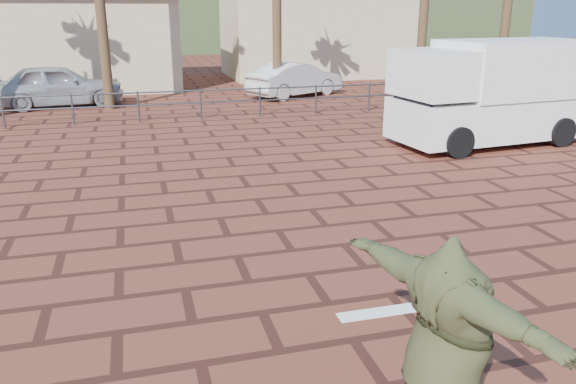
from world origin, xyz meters
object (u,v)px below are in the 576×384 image
Objects in this scene: skateboarder at (446,345)px; campervan at (493,90)px; car_silver at (58,86)px; car_white at (295,79)px.

skateboarder is 0.41× the size of campervan.
campervan is 15.33m from car_silver.
car_silver is (-11.92, 9.61, -0.64)m from campervan.
car_silver is (-4.86, 19.37, -0.21)m from skateboarder.
car_silver is at bearing -0.44° from skateboarder.
skateboarder is 20.10m from car_white.
car_silver is at bearing 134.95° from campervan.
skateboarder reaches higher than car_silver.
skateboarder is 0.52× the size of car_white.
campervan reaches higher than car_white.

